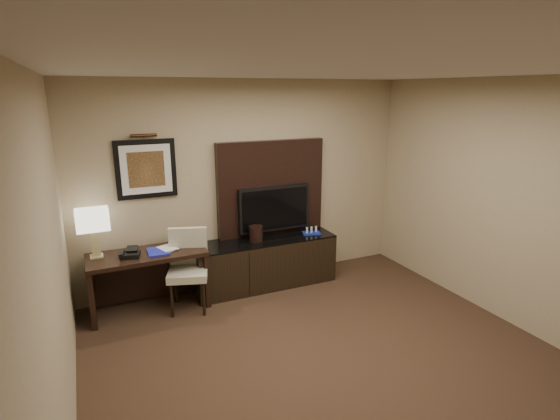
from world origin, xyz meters
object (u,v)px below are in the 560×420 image
minibar_tray (311,231)px  desk_phone (130,252)px  ice_bucket (256,233)px  water_bottle (182,239)px  tv (274,208)px  table_lamp (94,234)px  desk (149,281)px  credenza (265,262)px  desk_chair (188,272)px

minibar_tray → desk_phone: bearing=-179.0°
desk_phone → ice_bucket: 1.58m
ice_bucket → water_bottle: bearing=178.9°
tv → desk_phone: bearing=-172.9°
table_lamp → minibar_tray: (2.72, -0.11, -0.30)m
desk → table_lamp: 0.84m
table_lamp → minibar_tray: table_lamp is taller
water_bottle → credenza: bearing=-0.4°
desk → water_bottle: size_ratio=7.19×
tv → minibar_tray: bearing=-22.8°
table_lamp → water_bottle: table_lamp is taller
desk_chair → table_lamp: table_lamp is taller
desk → minibar_tray: (2.18, -0.01, 0.34)m
minibar_tray → desk_chair: bearing=-173.9°
desk → minibar_tray: size_ratio=5.60×
water_bottle → minibar_tray: size_ratio=0.78×
credenza → ice_bucket: size_ratio=9.52×
desk → desk_chair: bearing=-25.3°
water_bottle → table_lamp: bearing=177.2°
desk_phone → water_bottle: bearing=23.6°
desk → desk_chair: size_ratio=1.41×
credenza → minibar_tray: (0.67, -0.06, 0.37)m
table_lamp → tv: bearing=2.2°
table_lamp → desk_phone: 0.44m
tv → ice_bucket: 0.45m
minibar_tray → table_lamp: bearing=177.6°
desk_phone → desk: bearing=28.2°
desk → credenza: desk is taller
tv → minibar_tray: size_ratio=4.17×
desk_chair → ice_bucket: bearing=31.8°
tv → desk_chair: 1.45m
desk → desk_phone: size_ratio=6.45×
credenza → desk_phone: 1.76m
credenza → desk_chair: (-1.08, -0.25, 0.15)m
credenza → table_lamp: (-2.05, 0.05, 0.67)m
ice_bucket → minibar_tray: size_ratio=0.83×
desk_phone → ice_bucket: size_ratio=1.04×
desk → table_lamp: (-0.54, 0.10, 0.64)m
credenza → desk_phone: bearing=-176.4°
credenza → minibar_tray: size_ratio=7.92×
tv → table_lamp: (-2.25, -0.09, -0.02)m
tv → water_bottle: tv is taller
tv → water_bottle: (-1.29, -0.13, -0.21)m
table_lamp → ice_bucket: bearing=-1.9°
tv → table_lamp: bearing=-177.8°
desk_chair → minibar_tray: 1.78m
ice_bucket → tv: bearing=24.8°
desk_phone → minibar_tray: bearing=14.8°
desk_phone → minibar_tray: size_ratio=0.87×
credenza → minibar_tray: bearing=-4.6°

